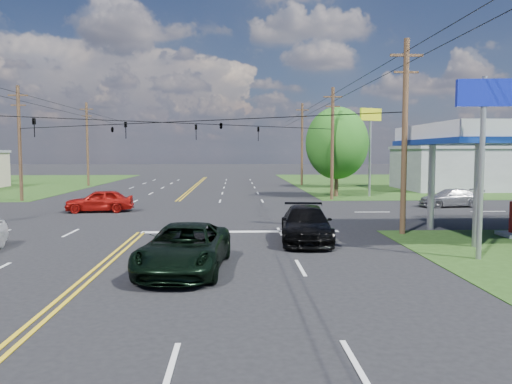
{
  "coord_description": "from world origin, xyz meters",
  "views": [
    {
      "loc": [
        4.7,
        -21.08,
        4.04
      ],
      "look_at": [
        5.87,
        6.0,
        1.88
      ],
      "focal_mm": 35.0,
      "sensor_mm": 36.0,
      "label": 1
    }
  ],
  "objects_px": {
    "pole_right_far": "(302,143)",
    "tree_far_r": "(462,148)",
    "pole_ne": "(332,142)",
    "pickup_dkgreen": "(185,248)",
    "tree_right_a": "(337,143)",
    "pole_se": "(405,134)",
    "pole_left_far": "(87,143)",
    "suv_black": "(306,224)",
    "tree_right_b": "(337,151)",
    "polesign_se": "(483,120)",
    "retail_ne": "(467,169)",
    "pole_nw": "(20,142)"
  },
  "relations": [
    {
      "from": "suv_black",
      "to": "polesign_se",
      "type": "relative_size",
      "value": 0.8
    },
    {
      "from": "pickup_dkgreen",
      "to": "polesign_se",
      "type": "height_order",
      "value": "polesign_se"
    },
    {
      "from": "pole_ne",
      "to": "polesign_se",
      "type": "relative_size",
      "value": 1.39
    },
    {
      "from": "pole_nw",
      "to": "tree_right_a",
      "type": "relative_size",
      "value": 1.16
    },
    {
      "from": "pole_se",
      "to": "tree_right_b",
      "type": "height_order",
      "value": "pole_se"
    },
    {
      "from": "retail_ne",
      "to": "pole_right_far",
      "type": "relative_size",
      "value": 1.4
    },
    {
      "from": "pole_left_far",
      "to": "pole_right_far",
      "type": "distance_m",
      "value": 26.0
    },
    {
      "from": "pole_right_far",
      "to": "pickup_dkgreen",
      "type": "distance_m",
      "value": 45.6
    },
    {
      "from": "pole_right_far",
      "to": "pole_se",
      "type": "bearing_deg",
      "value": -90.0
    },
    {
      "from": "tree_right_b",
      "to": "pole_nw",
      "type": "bearing_deg",
      "value": -153.05
    },
    {
      "from": "pole_left_far",
      "to": "tree_right_b",
      "type": "xyz_separation_m",
      "value": [
        29.5,
        -4.0,
        -0.95
      ]
    },
    {
      "from": "polesign_se",
      "to": "tree_right_a",
      "type": "bearing_deg",
      "value": 89.78
    },
    {
      "from": "pole_ne",
      "to": "pickup_dkgreen",
      "type": "height_order",
      "value": "pole_ne"
    },
    {
      "from": "tree_far_r",
      "to": "pole_se",
      "type": "bearing_deg",
      "value": -118.3
    },
    {
      "from": "pole_se",
      "to": "suv_black",
      "type": "bearing_deg",
      "value": -160.21
    },
    {
      "from": "pole_nw",
      "to": "polesign_se",
      "type": "height_order",
      "value": "pole_nw"
    },
    {
      "from": "pole_right_far",
      "to": "retail_ne",
      "type": "bearing_deg",
      "value": -25.2
    },
    {
      "from": "pole_right_far",
      "to": "tree_far_r",
      "type": "distance_m",
      "value": 21.1
    },
    {
      "from": "tree_right_b",
      "to": "polesign_se",
      "type": "height_order",
      "value": "tree_right_b"
    },
    {
      "from": "tree_right_a",
      "to": "tree_far_r",
      "type": "xyz_separation_m",
      "value": [
        20.0,
        18.0,
        -0.33
      ]
    },
    {
      "from": "pole_left_far",
      "to": "tree_right_b",
      "type": "bearing_deg",
      "value": -7.72
    },
    {
      "from": "pole_left_far",
      "to": "tree_far_r",
      "type": "relative_size",
      "value": 1.31
    },
    {
      "from": "pole_right_far",
      "to": "tree_right_b",
      "type": "relative_size",
      "value": 1.41
    },
    {
      "from": "pole_ne",
      "to": "polesign_se",
      "type": "height_order",
      "value": "pole_ne"
    },
    {
      "from": "retail_ne",
      "to": "pole_ne",
      "type": "relative_size",
      "value": 1.47
    },
    {
      "from": "pole_ne",
      "to": "pole_se",
      "type": "bearing_deg",
      "value": -90.0
    },
    {
      "from": "pole_se",
      "to": "pole_ne",
      "type": "distance_m",
      "value": 18.0
    },
    {
      "from": "tree_right_a",
      "to": "pickup_dkgreen",
      "type": "distance_m",
      "value": 30.61
    },
    {
      "from": "retail_ne",
      "to": "tree_far_r",
      "type": "relative_size",
      "value": 1.83
    },
    {
      "from": "retail_ne",
      "to": "pole_nw",
      "type": "xyz_separation_m",
      "value": [
        -43.0,
        -11.0,
        2.72
      ]
    },
    {
      "from": "pole_right_far",
      "to": "pickup_dkgreen",
      "type": "relative_size",
      "value": 1.74
    },
    {
      "from": "pole_se",
      "to": "pole_left_far",
      "type": "distance_m",
      "value": 45.22
    },
    {
      "from": "pole_left_far",
      "to": "pickup_dkgreen",
      "type": "bearing_deg",
      "value": -70.13
    },
    {
      "from": "pole_ne",
      "to": "pole_right_far",
      "type": "distance_m",
      "value": 19.0
    },
    {
      "from": "pole_right_far",
      "to": "tree_right_b",
      "type": "xyz_separation_m",
      "value": [
        3.5,
        -4.0,
        -0.95
      ]
    },
    {
      "from": "pole_se",
      "to": "tree_right_a",
      "type": "xyz_separation_m",
      "value": [
        1.0,
        21.0,
        -0.05
      ]
    },
    {
      "from": "pole_se",
      "to": "polesign_se",
      "type": "height_order",
      "value": "pole_se"
    },
    {
      "from": "pole_ne",
      "to": "tree_far_r",
      "type": "distance_m",
      "value": 29.7
    },
    {
      "from": "pole_nw",
      "to": "pole_se",
      "type": "bearing_deg",
      "value": -34.7
    },
    {
      "from": "pole_left_far",
      "to": "pole_right_far",
      "type": "height_order",
      "value": "same"
    },
    {
      "from": "pole_right_far",
      "to": "suv_black",
      "type": "relative_size",
      "value": 1.83
    },
    {
      "from": "pole_right_far",
      "to": "suv_black",
      "type": "height_order",
      "value": "pole_right_far"
    },
    {
      "from": "pickup_dkgreen",
      "to": "polesign_se",
      "type": "xyz_separation_m",
      "value": [
        10.9,
        1.37,
        4.43
      ]
    },
    {
      "from": "polesign_se",
      "to": "pole_right_far",
      "type": "bearing_deg",
      "value": 91.19
    },
    {
      "from": "pole_right_far",
      "to": "tree_right_b",
      "type": "distance_m",
      "value": 5.4
    },
    {
      "from": "pickup_dkgreen",
      "to": "tree_right_a",
      "type": "bearing_deg",
      "value": 74.09
    },
    {
      "from": "tree_right_b",
      "to": "tree_far_r",
      "type": "xyz_separation_m",
      "value": [
        17.5,
        6.0,
        0.33
      ]
    },
    {
      "from": "tree_far_r",
      "to": "tree_right_b",
      "type": "bearing_deg",
      "value": -161.08
    },
    {
      "from": "retail_ne",
      "to": "pickup_dkgreen",
      "type": "bearing_deg",
      "value": -126.66
    },
    {
      "from": "pole_nw",
      "to": "polesign_se",
      "type": "xyz_separation_m",
      "value": [
        26.9,
        -23.91,
        0.32
      ]
    }
  ]
}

